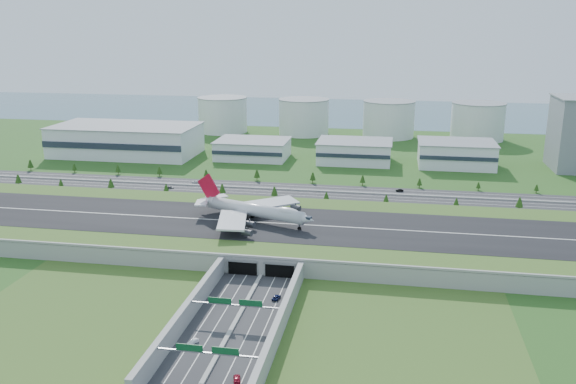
% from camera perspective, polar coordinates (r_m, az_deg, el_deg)
% --- Properties ---
extents(ground, '(1200.00, 1200.00, 0.00)m').
position_cam_1_polar(ground, '(322.20, -0.60, -4.35)').
color(ground, '#295019').
rests_on(ground, ground).
extents(airfield_deck, '(520.00, 100.00, 9.20)m').
position_cam_1_polar(airfield_deck, '(320.74, -0.61, -3.66)').
color(airfield_deck, '#999893').
rests_on(airfield_deck, ground).
extents(underpass_road, '(38.80, 120.40, 8.00)m').
position_cam_1_polar(underpass_road, '(231.86, -5.22, -11.81)').
color(underpass_road, '#28282B').
rests_on(underpass_road, ground).
extents(sign_gantry_near, '(38.70, 0.70, 9.80)m').
position_cam_1_polar(sign_gantry_near, '(234.05, -4.96, -10.56)').
color(sign_gantry_near, gray).
rests_on(sign_gantry_near, ground).
extents(sign_gantry_far, '(38.70, 0.70, 9.80)m').
position_cam_1_polar(sign_gantry_far, '(204.50, -7.54, -14.77)').
color(sign_gantry_far, gray).
rests_on(sign_gantry_far, ground).
extents(north_expressway, '(560.00, 36.00, 0.12)m').
position_cam_1_polar(north_expressway, '(411.57, 1.82, 0.10)').
color(north_expressway, '#28282B').
rests_on(north_expressway, ground).
extents(tree_row, '(504.69, 48.66, 8.38)m').
position_cam_1_polar(tree_row, '(410.66, 0.50, 0.75)').
color(tree_row, '#3D2819').
rests_on(tree_row, ground).
extents(hangar_west, '(120.00, 60.00, 25.00)m').
position_cam_1_polar(hangar_west, '(541.76, -14.88, 4.71)').
color(hangar_west, silver).
rests_on(hangar_west, ground).
extents(hangar_mid_a, '(58.00, 42.00, 15.00)m').
position_cam_1_polar(hangar_mid_a, '(511.62, -3.31, 4.02)').
color(hangar_mid_a, silver).
rests_on(hangar_mid_a, ground).
extents(hangar_mid_b, '(58.00, 42.00, 17.00)m').
position_cam_1_polar(hangar_mid_b, '(499.07, 6.25, 3.77)').
color(hangar_mid_b, silver).
rests_on(hangar_mid_b, ground).
extents(hangar_mid_c, '(58.00, 42.00, 19.00)m').
position_cam_1_polar(hangar_mid_c, '(500.33, 15.44, 3.44)').
color(hangar_mid_c, silver).
rests_on(hangar_mid_c, ground).
extents(fuel_tank_a, '(50.00, 50.00, 35.00)m').
position_cam_1_polar(fuel_tank_a, '(639.35, -6.13, 7.19)').
color(fuel_tank_a, silver).
rests_on(fuel_tank_a, ground).
extents(fuel_tank_b, '(50.00, 50.00, 35.00)m').
position_cam_1_polar(fuel_tank_b, '(621.36, 1.48, 7.03)').
color(fuel_tank_b, silver).
rests_on(fuel_tank_b, ground).
extents(fuel_tank_c, '(50.00, 50.00, 35.00)m').
position_cam_1_polar(fuel_tank_c, '(614.70, 9.40, 6.73)').
color(fuel_tank_c, silver).
rests_on(fuel_tank_c, ground).
extents(fuel_tank_d, '(50.00, 50.00, 35.00)m').
position_cam_1_polar(fuel_tank_d, '(619.74, 17.32, 6.31)').
color(fuel_tank_d, silver).
rests_on(fuel_tank_d, ground).
extents(bay_water, '(1200.00, 260.00, 0.06)m').
position_cam_1_polar(bay_water, '(787.40, 5.88, 7.48)').
color(bay_water, '#3A5F6F').
rests_on(bay_water, ground).
extents(boeing_747, '(69.80, 64.77, 22.62)m').
position_cam_1_polar(boeing_747, '(322.29, -3.19, -1.67)').
color(boeing_747, silver).
rests_on(boeing_747, airfield_deck).
extents(car_0, '(2.50, 4.14, 1.32)m').
position_cam_1_polar(car_0, '(253.08, -6.38, -10.05)').
color(car_0, '#9D9CA0').
rests_on(car_0, ground).
extents(car_1, '(3.36, 5.01, 1.56)m').
position_cam_1_polar(car_1, '(224.36, -8.89, -13.67)').
color(car_1, white).
rests_on(car_1, ground).
extents(car_2, '(3.32, 5.82, 1.53)m').
position_cam_1_polar(car_2, '(254.06, -1.10, -9.82)').
color(car_2, '#0C143C').
rests_on(car_2, ground).
extents(car_3, '(3.64, 5.91, 1.60)m').
position_cam_1_polar(car_3, '(202.50, -4.80, -17.02)').
color(car_3, maroon).
rests_on(car_3, ground).
extents(car_4, '(4.90, 1.99, 1.67)m').
position_cam_1_polar(car_4, '(425.01, -10.95, 0.45)').
color(car_4, '#59585D').
rests_on(car_4, ground).
extents(car_5, '(5.42, 3.26, 1.69)m').
position_cam_1_polar(car_5, '(416.16, 10.40, 0.15)').
color(car_5, black).
rests_on(car_5, ground).
extents(car_7, '(5.81, 2.89, 1.62)m').
position_cam_1_polar(car_7, '(436.60, -8.68, 0.95)').
color(car_7, white).
rests_on(car_7, ground).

